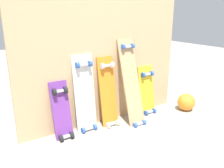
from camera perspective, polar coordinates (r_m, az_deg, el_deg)
name	(u,v)px	position (r m, az deg, el deg)	size (l,w,h in m)	color
ground_plane	(109,122)	(2.58, -0.84, -9.13)	(12.00, 12.00, 0.00)	#A89E8E
plywood_wall_panel	(104,37)	(2.39, -1.84, 11.37)	(1.85, 0.04, 1.81)	tan
skateboard_purple	(62,114)	(2.25, -12.03, -7.07)	(0.17, 0.20, 0.60)	#6B338C
skateboard_white	(85,97)	(2.32, -6.57, -3.10)	(0.21, 0.16, 0.82)	silver
skateboard_orange	(108,95)	(2.42, -0.91, -2.65)	(0.18, 0.20, 0.78)	orange
skateboard_natural	(132,85)	(2.47, 4.83, -0.34)	(0.19, 0.33, 0.96)	tan
skateboard_yellow	(147,93)	(2.76, 8.47, -2.14)	(0.20, 0.17, 0.62)	gold
rubber_ball	(186,102)	(2.97, 17.58, -4.21)	(0.21, 0.21, 0.21)	orange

